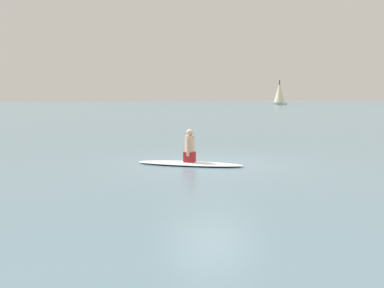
% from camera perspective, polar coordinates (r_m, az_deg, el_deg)
% --- Properties ---
extents(ground_plane, '(400.00, 400.00, 0.00)m').
position_cam_1_polar(ground_plane, '(13.64, 2.29, -2.34)').
color(ground_plane, slate).
extents(surfboard, '(2.59, 2.79, 0.09)m').
position_cam_1_polar(surfboard, '(13.31, -0.28, -2.33)').
color(surfboard, white).
rests_on(surfboard, ground).
extents(person_paddler, '(0.38, 0.39, 0.91)m').
position_cam_1_polar(person_paddler, '(13.26, -0.29, -0.37)').
color(person_paddler, '#A51E23').
rests_on(person_paddler, surfboard).
extents(sailboat_near_left, '(3.41, 3.87, 6.22)m').
position_cam_1_polar(sailboat_near_left, '(122.32, 10.31, 5.93)').
color(sailboat_near_left, silver).
rests_on(sailboat_near_left, ground).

